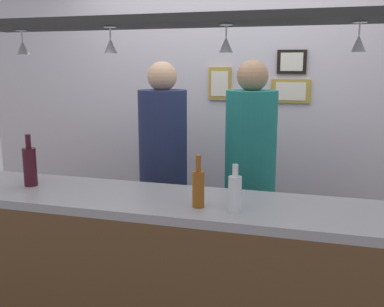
% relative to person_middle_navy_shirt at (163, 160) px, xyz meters
% --- Properties ---
extents(back_wall, '(4.40, 0.06, 2.60)m').
position_rel_person_middle_navy_shirt_xyz_m(back_wall, '(0.31, 0.67, 0.25)').
color(back_wall, silver).
rests_on(back_wall, ground_plane).
extents(bar_counter, '(2.70, 0.55, 1.02)m').
position_rel_person_middle_navy_shirt_xyz_m(bar_counter, '(0.31, -0.94, -0.36)').
color(bar_counter, '#99999E').
rests_on(bar_counter, ground_plane).
extents(overhead_glass_rack, '(2.20, 0.36, 0.04)m').
position_rel_person_middle_navy_shirt_xyz_m(overhead_glass_rack, '(0.31, -0.73, 0.87)').
color(overhead_glass_rack, black).
extents(hanging_wineglass_far_left, '(0.07, 0.07, 0.13)m').
position_rel_person_middle_navy_shirt_xyz_m(hanging_wineglass_far_left, '(-0.57, -0.71, 0.76)').
color(hanging_wineglass_far_left, silver).
rests_on(hanging_wineglass_far_left, overhead_glass_rack).
extents(hanging_wineglass_left, '(0.07, 0.07, 0.13)m').
position_rel_person_middle_navy_shirt_xyz_m(hanging_wineglass_left, '(0.01, -0.78, 0.76)').
color(hanging_wineglass_left, silver).
rests_on(hanging_wineglass_left, overhead_glass_rack).
extents(hanging_wineglass_center_left, '(0.07, 0.07, 0.13)m').
position_rel_person_middle_navy_shirt_xyz_m(hanging_wineglass_center_left, '(0.60, -0.75, 0.76)').
color(hanging_wineglass_center_left, silver).
rests_on(hanging_wineglass_center_left, overhead_glass_rack).
extents(hanging_wineglass_center, '(0.07, 0.07, 0.13)m').
position_rel_person_middle_navy_shirt_xyz_m(hanging_wineglass_center, '(1.20, -0.70, 0.76)').
color(hanging_wineglass_center, silver).
rests_on(hanging_wineglass_center, overhead_glass_rack).
extents(person_middle_navy_shirt, '(0.34, 0.34, 1.74)m').
position_rel_person_middle_navy_shirt_xyz_m(person_middle_navy_shirt, '(0.00, 0.00, 0.00)').
color(person_middle_navy_shirt, '#2D334C').
rests_on(person_middle_navy_shirt, ground_plane).
extents(person_right_teal_shirt, '(0.34, 0.34, 1.74)m').
position_rel_person_middle_navy_shirt_xyz_m(person_right_teal_shirt, '(0.62, 0.00, 0.00)').
color(person_right_teal_shirt, '#2D334C').
rests_on(person_right_teal_shirt, ground_plane).
extents(bottle_soda_clear, '(0.06, 0.06, 0.23)m').
position_rel_person_middle_navy_shirt_xyz_m(bottle_soda_clear, '(0.68, -0.89, 0.07)').
color(bottle_soda_clear, silver).
rests_on(bottle_soda_clear, bar_counter).
extents(bottle_beer_amber_tall, '(0.06, 0.06, 0.26)m').
position_rel_person_middle_navy_shirt_xyz_m(bottle_beer_amber_tall, '(0.50, -0.88, 0.07)').
color(bottle_beer_amber_tall, brown).
rests_on(bottle_beer_amber_tall, bar_counter).
extents(bottle_wine_dark_red, '(0.08, 0.08, 0.30)m').
position_rel_person_middle_navy_shirt_xyz_m(bottle_wine_dark_red, '(-0.54, -0.77, 0.09)').
color(bottle_wine_dark_red, '#380F19').
rests_on(bottle_wine_dark_red, bar_counter).
extents(picture_frame_upper_small, '(0.22, 0.02, 0.18)m').
position_rel_person_middle_navy_shirt_xyz_m(picture_frame_upper_small, '(0.82, 0.62, 0.68)').
color(picture_frame_upper_small, black).
rests_on(picture_frame_upper_small, back_wall).
extents(picture_frame_crest, '(0.18, 0.02, 0.26)m').
position_rel_person_middle_navy_shirt_xyz_m(picture_frame_crest, '(0.26, 0.62, 0.51)').
color(picture_frame_crest, '#B29338').
rests_on(picture_frame_crest, back_wall).
extents(picture_frame_lower_pair, '(0.30, 0.02, 0.18)m').
position_rel_person_middle_navy_shirt_xyz_m(picture_frame_lower_pair, '(0.82, 0.62, 0.46)').
color(picture_frame_lower_pair, '#B29338').
rests_on(picture_frame_lower_pair, back_wall).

